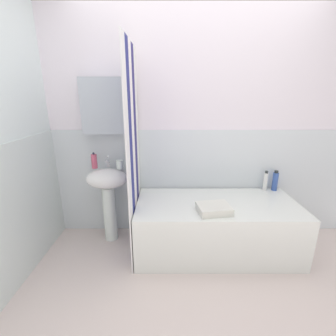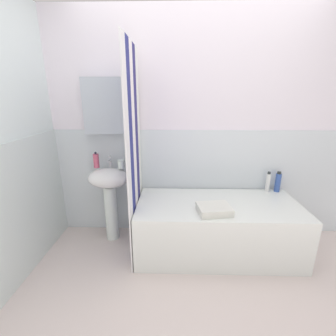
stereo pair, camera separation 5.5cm
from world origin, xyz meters
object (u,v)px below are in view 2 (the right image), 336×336
object	(u,v)px
toothbrush_cup	(121,164)
bathtub	(217,227)
sink	(110,188)
soap_dispenser	(96,161)
lotion_bottle	(268,182)
towel_folded	(214,209)
body_wash_bottle	(278,182)

from	to	relation	value
toothbrush_cup	bathtub	world-z (taller)	toothbrush_cup
sink	soap_dispenser	distance (m)	0.33
bathtub	lotion_bottle	distance (m)	0.77
towel_folded	soap_dispenser	bearing A→B (deg)	159.89
sink	towel_folded	bearing A→B (deg)	-20.29
soap_dispenser	lotion_bottle	size ratio (longest dim) A/B	0.76
sink	bathtub	xyz separation A→B (m)	(1.13, -0.19, -0.34)
body_wash_bottle	towel_folded	xyz separation A→B (m)	(-0.78, -0.53, -0.07)
bathtub	lotion_bottle	world-z (taller)	lotion_bottle
sink	toothbrush_cup	xyz separation A→B (m)	(0.13, 0.04, 0.26)
bathtub	lotion_bottle	bearing A→B (deg)	28.51
sink	bathtub	distance (m)	1.20
soap_dispenser	body_wash_bottle	world-z (taller)	soap_dispenser
sink	bathtub	world-z (taller)	sink
bathtub	towel_folded	distance (m)	0.37
soap_dispenser	bathtub	size ratio (longest dim) A/B	0.11
towel_folded	lotion_bottle	bearing A→B (deg)	38.15
soap_dispenser	towel_folded	bearing A→B (deg)	-20.11
sink	toothbrush_cup	distance (m)	0.30
towel_folded	bathtub	bearing A→B (deg)	69.63
towel_folded	sink	bearing A→B (deg)	159.71
sink	lotion_bottle	size ratio (longest dim) A/B	3.63
bathtub	toothbrush_cup	bearing A→B (deg)	167.44
toothbrush_cup	lotion_bottle	world-z (taller)	toothbrush_cup
soap_dispenser	sink	bearing A→B (deg)	-18.65
body_wash_bottle	towel_folded	bearing A→B (deg)	-145.88
bathtub	lotion_bottle	size ratio (longest dim) A/B	7.08
toothbrush_cup	body_wash_bottle	size ratio (longest dim) A/B	0.37
body_wash_bottle	soap_dispenser	bearing A→B (deg)	-177.36
soap_dispenser	bathtub	bearing A→B (deg)	-10.41
bathtub	towel_folded	xyz separation A→B (m)	(-0.08, -0.20, 0.30)
toothbrush_cup	towel_folded	world-z (taller)	toothbrush_cup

